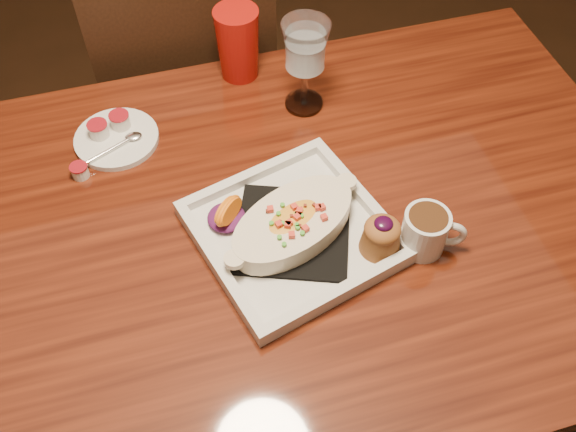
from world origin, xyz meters
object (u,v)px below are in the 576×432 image
object	(u,v)px
chair_far	(189,97)
goblet	(305,51)
coffee_mug	(427,230)
plate	(300,228)
table	(244,263)
red_tumbler	(238,44)
saucer	(115,136)

from	to	relation	value
chair_far	goblet	xyz separation A→B (m)	(0.19, -0.36, 0.37)
coffee_mug	plate	bearing A→B (deg)	-177.24
table	plate	xyz separation A→B (m)	(0.09, -0.04, 0.12)
plate	red_tumbler	size ratio (longest dim) A/B	2.44
coffee_mug	saucer	size ratio (longest dim) A/B	0.65
goblet	chair_far	bearing A→B (deg)	118.56
plate	saucer	xyz separation A→B (m)	(-0.27, 0.32, -0.02)
goblet	saucer	world-z (taller)	goblet
table	saucer	size ratio (longest dim) A/B	9.44
plate	red_tumbler	world-z (taller)	red_tumbler
chair_far	red_tumbler	xyz separation A→B (m)	(0.09, -0.23, 0.32)
plate	table	bearing A→B (deg)	141.70
table	saucer	world-z (taller)	saucer
goblet	plate	bearing A→B (deg)	-108.31
chair_far	plate	size ratio (longest dim) A/B	2.54
table	chair_far	distance (m)	0.65
table	goblet	bearing A→B (deg)	54.39
coffee_mug	chair_far	bearing A→B (deg)	134.34
chair_far	coffee_mug	world-z (taller)	chair_far
coffee_mug	goblet	size ratio (longest dim) A/B	0.54
saucer	goblet	bearing A→B (deg)	-0.63
table	plate	size ratio (longest dim) A/B	4.10
table	goblet	size ratio (longest dim) A/B	7.91
goblet	coffee_mug	bearing A→B (deg)	-76.78
table	coffee_mug	size ratio (longest dim) A/B	14.54
chair_far	red_tumbler	size ratio (longest dim) A/B	6.21
chair_far	saucer	size ratio (longest dim) A/B	5.86
saucer	plate	bearing A→B (deg)	-49.32
table	goblet	world-z (taller)	goblet
plate	coffee_mug	bearing A→B (deg)	-35.73
chair_far	goblet	bearing A→B (deg)	118.56
coffee_mug	saucer	world-z (taller)	coffee_mug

